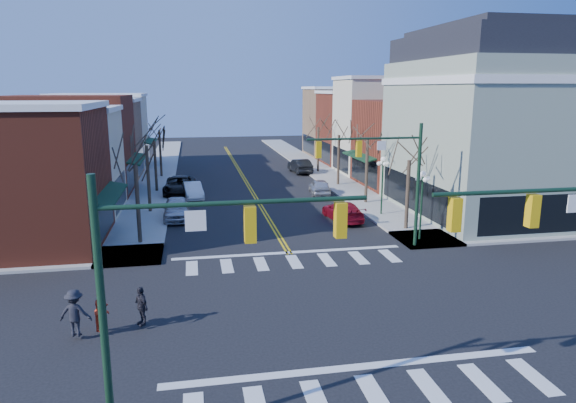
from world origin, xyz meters
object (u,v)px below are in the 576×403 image
car_left_near (177,209)px  pedestrian_red_b (103,310)px  car_left_mid (193,191)px  car_right_near (343,211)px  lamppost_midblock (383,176)px  victorian_corner (496,123)px  car_left_far (180,185)px  lamppost_corner (422,194)px  pedestrian_dark_b (75,313)px  pedestrian_dark_a (141,306)px  car_right_mid (320,187)px  car_right_far (300,166)px

car_left_near → pedestrian_red_b: (-2.29, -17.20, 0.16)m
car_left_mid → car_right_near: car_left_mid is taller
lamppost_midblock → pedestrian_red_b: size_ratio=2.78×
victorian_corner → car_right_near: victorian_corner is taller
car_left_mid → car_left_far: size_ratio=0.73×
lamppost_corner → pedestrian_red_b: bearing=-152.1°
lamppost_corner → car_right_near: 6.92m
pedestrian_dark_b → victorian_corner: bearing=-140.2°
car_left_far → pedestrian_dark_a: (-0.95, -26.03, 0.14)m
lamppost_midblock → car_right_near: lamppost_midblock is taller
car_left_near → car_left_mid: 6.97m
victorian_corner → car_left_near: (-22.90, 2.25, -5.89)m
car_right_near → pedestrian_dark_b: 21.03m
car_right_near → pedestrian_dark_b: bearing=41.4°
victorian_corner → car_left_far: victorian_corner is taller
pedestrian_dark_a → car_right_near: bearing=108.9°
victorian_corner → car_left_far: (-22.85, 11.20, -5.88)m
car_right_near → pedestrian_dark_a: bearing=45.3°
victorian_corner → lamppost_corner: victorian_corner is taller
victorian_corner → car_left_near: bearing=174.4°
car_right_near → car_right_mid: (0.61, 9.10, 0.02)m
victorian_corner → car_left_far: bearing=153.9°
lamppost_midblock → pedestrian_dark_a: (-15.50, -15.33, -2.04)m
lamppost_midblock → pedestrian_dark_a: 21.90m
car_right_near → victorian_corner: bearing=177.0°
pedestrian_red_b → lamppost_corner: bearing=-47.0°
car_left_near → lamppost_corner: bearing=-30.6°
car_left_mid → pedestrian_red_b: 24.32m
pedestrian_dark_a → pedestrian_dark_b: bearing=-108.6°
lamppost_corner → car_left_near: bearing=150.5°
car_right_mid → lamppost_corner: bearing=106.5°
lamppost_corner → pedestrian_dark_b: 20.18m
lamppost_corner → car_left_near: (-14.60, 8.25, -2.19)m
car_right_far → car_left_far: bearing=31.3°
victorian_corner → pedestrian_dark_b: victorian_corner is taller
lamppost_corner → car_right_near: size_ratio=0.94×
pedestrian_red_b → pedestrian_dark_a: pedestrian_red_b is taller
car_left_near → car_left_mid: (1.17, 6.87, -0.09)m
car_right_far → pedestrian_dark_b: size_ratio=2.61×
car_left_far → car_left_near: bearing=-87.4°
car_left_far → pedestrian_dark_b: size_ratio=3.12×
car_right_mid → lamppost_midblock: bearing=113.7°
car_left_mid → victorian_corner: bearing=-29.4°
car_left_near → car_left_far: bearing=88.6°
pedestrian_red_b → pedestrian_dark_b: pedestrian_dark_b is taller
pedestrian_dark_a → car_right_far: bearing=128.1°
lamppost_midblock → pedestrian_dark_b: size_ratio=2.42×
car_left_mid → pedestrian_dark_a: pedestrian_dark_a is taller
lamppost_corner → car_right_mid: bearing=99.6°
lamppost_corner → car_right_near: (-3.12, 5.73, -2.30)m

